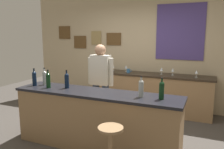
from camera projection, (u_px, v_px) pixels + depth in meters
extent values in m
plane|color=#423D38|center=(106.00, 137.00, 4.09)|extent=(10.00, 10.00, 0.00)
cube|color=tan|center=(140.00, 51.00, 5.68)|extent=(6.00, 0.06, 2.80)
cube|color=brown|center=(64.00, 33.00, 6.42)|extent=(0.36, 0.02, 0.35)
cube|color=brown|center=(80.00, 42.00, 6.27)|extent=(0.37, 0.02, 0.33)
cube|color=#997F4C|center=(96.00, 38.00, 6.05)|extent=(0.28, 0.02, 0.35)
cube|color=brown|center=(114.00, 39.00, 5.86)|extent=(0.40, 0.02, 0.31)
cube|color=#4C3D7F|center=(180.00, 32.00, 5.20)|extent=(1.07, 0.02, 1.26)
cube|color=olive|center=(96.00, 121.00, 3.65)|extent=(2.64, 0.57, 0.88)
cube|color=black|center=(95.00, 93.00, 3.57)|extent=(2.70, 0.60, 0.04)
cube|color=olive|center=(151.00, 94.00, 5.35)|extent=(2.68, 0.53, 0.86)
cube|color=#2D2319|center=(152.00, 75.00, 5.27)|extent=(2.73, 0.56, 0.04)
cylinder|color=#384766|center=(105.00, 107.00, 4.41)|extent=(0.13, 0.13, 0.86)
cylinder|color=#384766|center=(96.00, 105.00, 4.49)|extent=(0.13, 0.13, 0.86)
cube|color=beige|center=(100.00, 70.00, 4.32)|extent=(0.36, 0.20, 0.56)
sphere|color=#A87A5B|center=(100.00, 50.00, 4.26)|extent=(0.21, 0.21, 0.21)
cylinder|color=beige|center=(111.00, 72.00, 4.24)|extent=(0.08, 0.08, 0.52)
cylinder|color=beige|center=(90.00, 71.00, 4.41)|extent=(0.08, 0.08, 0.52)
cylinder|color=olive|center=(111.00, 128.00, 2.82)|extent=(0.32, 0.32, 0.03)
cylinder|color=black|center=(34.00, 80.00, 3.98)|extent=(0.07, 0.07, 0.20)
sphere|color=black|center=(34.00, 74.00, 3.96)|extent=(0.07, 0.07, 0.07)
cylinder|color=black|center=(34.00, 72.00, 3.95)|extent=(0.03, 0.03, 0.09)
cylinder|color=black|center=(34.00, 69.00, 3.94)|extent=(0.03, 0.03, 0.02)
cylinder|color=#999E99|center=(45.00, 79.00, 4.05)|extent=(0.07, 0.07, 0.20)
sphere|color=#999E99|center=(44.00, 73.00, 4.03)|extent=(0.07, 0.07, 0.07)
cylinder|color=#999E99|center=(44.00, 71.00, 4.02)|extent=(0.03, 0.03, 0.09)
cylinder|color=black|center=(44.00, 68.00, 4.01)|extent=(0.03, 0.03, 0.02)
cylinder|color=black|center=(48.00, 82.00, 3.82)|extent=(0.07, 0.07, 0.20)
sphere|color=black|center=(48.00, 75.00, 3.80)|extent=(0.07, 0.07, 0.07)
cylinder|color=black|center=(48.00, 73.00, 3.80)|extent=(0.03, 0.03, 0.09)
cylinder|color=black|center=(48.00, 70.00, 3.79)|extent=(0.03, 0.03, 0.02)
cylinder|color=black|center=(67.00, 82.00, 3.80)|extent=(0.07, 0.07, 0.20)
sphere|color=black|center=(67.00, 75.00, 3.78)|extent=(0.07, 0.07, 0.07)
cylinder|color=black|center=(67.00, 74.00, 3.78)|extent=(0.03, 0.03, 0.09)
cylinder|color=black|center=(66.00, 70.00, 3.77)|extent=(0.03, 0.03, 0.02)
cylinder|color=#999E99|center=(141.00, 90.00, 3.26)|extent=(0.07, 0.07, 0.20)
sphere|color=#999E99|center=(141.00, 83.00, 3.24)|extent=(0.07, 0.07, 0.07)
cylinder|color=#999E99|center=(141.00, 80.00, 3.23)|extent=(0.03, 0.03, 0.09)
cylinder|color=black|center=(141.00, 77.00, 3.22)|extent=(0.03, 0.03, 0.02)
cylinder|color=black|center=(161.00, 92.00, 3.15)|extent=(0.07, 0.07, 0.20)
sphere|color=black|center=(162.00, 84.00, 3.13)|extent=(0.07, 0.07, 0.07)
cylinder|color=black|center=(162.00, 82.00, 3.13)|extent=(0.03, 0.03, 0.09)
cylinder|color=black|center=(162.00, 78.00, 3.12)|extent=(0.03, 0.03, 0.02)
cylinder|color=silver|center=(113.00, 71.00, 5.73)|extent=(0.06, 0.06, 0.00)
cylinder|color=silver|center=(113.00, 69.00, 5.72)|extent=(0.01, 0.01, 0.07)
cone|color=silver|center=(113.00, 66.00, 5.71)|extent=(0.07, 0.07, 0.08)
cylinder|color=silver|center=(126.00, 71.00, 5.61)|extent=(0.06, 0.06, 0.00)
cylinder|color=silver|center=(126.00, 70.00, 5.60)|extent=(0.01, 0.01, 0.07)
cone|color=silver|center=(126.00, 67.00, 5.59)|extent=(0.07, 0.07, 0.08)
cylinder|color=silver|center=(161.00, 74.00, 5.23)|extent=(0.06, 0.06, 0.00)
cylinder|color=silver|center=(162.00, 72.00, 5.23)|extent=(0.01, 0.01, 0.07)
cone|color=silver|center=(162.00, 69.00, 5.21)|extent=(0.07, 0.07, 0.08)
cylinder|color=silver|center=(173.00, 75.00, 5.14)|extent=(0.06, 0.06, 0.00)
cylinder|color=silver|center=(173.00, 73.00, 5.13)|extent=(0.01, 0.01, 0.07)
cone|color=silver|center=(173.00, 70.00, 5.12)|extent=(0.07, 0.07, 0.08)
cylinder|color=silver|center=(196.00, 77.00, 4.86)|extent=(0.06, 0.06, 0.00)
cylinder|color=silver|center=(196.00, 75.00, 4.85)|extent=(0.01, 0.01, 0.07)
cone|color=silver|center=(197.00, 72.00, 4.84)|extent=(0.07, 0.07, 0.08)
cylinder|color=#336699|center=(128.00, 71.00, 5.42)|extent=(0.08, 0.08, 0.09)
torus|color=#336699|center=(131.00, 71.00, 5.40)|extent=(0.06, 0.01, 0.06)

